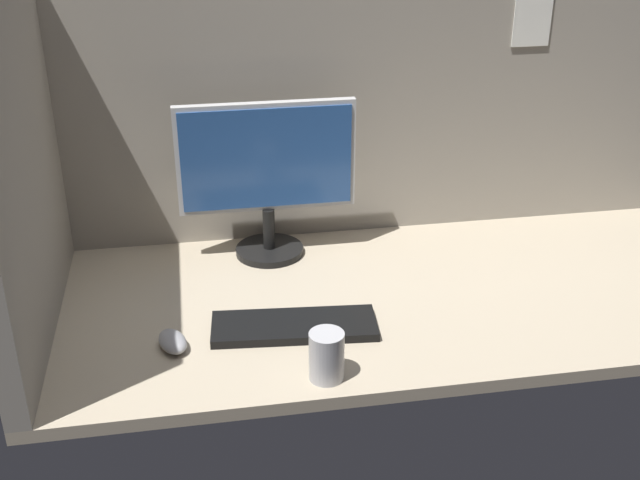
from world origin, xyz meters
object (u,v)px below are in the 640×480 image
mug_steel (327,356)px  monitor (267,172)px  keyboard (294,326)px  mouse (173,341)px

mug_steel → monitor: bearing=94.9°
monitor → keyboard: bearing=-88.4°
mug_steel → mouse: bearing=152.3°
monitor → mouse: size_ratio=4.77×
keyboard → mouse: size_ratio=3.85×
mouse → mug_steel: size_ratio=0.91×
mouse → monitor: bearing=40.2°
mug_steel → keyboard: bearing=101.8°
keyboard → mouse: (-26.94, -2.66, 0.70)cm
monitor → mug_steel: 61.09cm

